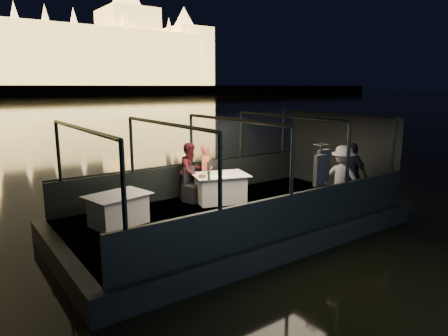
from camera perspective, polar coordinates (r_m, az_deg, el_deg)
boat_hull at (r=10.27m, az=1.31°, el=-8.87°), size 8.60×4.40×1.00m
boat_deck at (r=10.11m, az=1.32°, el=-6.32°), size 8.00×4.00×0.04m
gunwale_port at (r=11.59m, az=-4.60°, el=-1.61°), size 8.00×0.08×0.90m
gunwale_starboard at (r=8.53m, az=9.47°, el=-6.60°), size 8.00×0.08×0.90m
cabin_glass_port at (r=11.38m, az=-4.69°, el=4.03°), size 8.00×0.02×1.40m
cabin_glass_starboard at (r=8.25m, az=9.73°, el=1.02°), size 8.00×0.02×1.40m
cabin_roof_glass at (r=9.65m, az=1.39°, el=6.90°), size 8.00×4.00×0.02m
end_wall_fore at (r=8.13m, az=-21.86°, el=-3.05°), size 0.02×4.00×2.30m
end_wall_aft at (r=12.59m, az=16.10°, el=2.27°), size 0.02×4.00×2.30m
canopy_ribs at (r=9.82m, az=1.36°, el=0.19°), size 8.00×4.00×2.30m
dining_table_central at (r=10.83m, az=-0.53°, el=-2.87°), size 1.69×1.42×0.77m
dining_table_aft at (r=9.38m, az=-14.86°, el=-5.56°), size 1.51×1.23×0.71m
chair_port_left at (r=10.87m, az=-4.48°, el=-2.50°), size 0.55×0.55×0.93m
chair_port_right at (r=11.29m, az=-1.00°, el=-1.94°), size 0.61×0.61×1.00m
coat_stand at (r=9.46m, az=13.50°, el=-2.11°), size 0.57×0.48×1.84m
person_woman_coral at (r=11.35m, az=-2.51°, el=-0.32°), size 0.62×0.52×1.48m
person_man_maroon at (r=11.08m, az=-4.78°, el=-0.65°), size 0.91×0.80×1.58m
passenger_stripe at (r=10.41m, az=16.56°, el=-1.33°), size 0.89×1.20×1.66m
passenger_dark at (r=11.12m, az=17.72°, el=-0.59°), size 0.48×1.00×1.65m
wine_bottle at (r=10.10m, az=-2.17°, el=-0.86°), size 0.07×0.07×0.27m
bread_basket at (r=10.37m, az=-3.11°, el=-1.15°), size 0.23×0.23×0.08m
amber_candle at (r=10.60m, az=-0.43°, el=-0.86°), size 0.07×0.07×0.08m
plate_near at (r=10.65m, az=0.58°, el=-0.97°), size 0.26×0.26×0.01m
plate_far at (r=10.52m, az=-3.60°, el=-1.16°), size 0.26×0.26×0.02m
wine_glass_white at (r=10.17m, az=-2.39°, el=-1.09°), size 0.07×0.07×0.20m
wine_glass_red at (r=10.75m, az=-0.69°, el=-0.38°), size 0.08×0.08×0.18m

